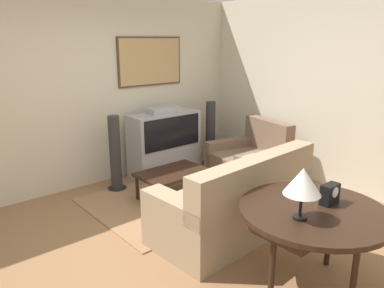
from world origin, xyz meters
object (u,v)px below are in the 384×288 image
object	(u,v)px
tv	(164,143)
speaker_tower_right	(210,134)
armchair	(250,160)
console_table	(313,216)
couch	(235,205)
coffee_table	(173,174)
table_lamp	(303,182)
mantel_clock	(330,194)
speaker_tower_left	(115,155)

from	to	relation	value
tv	speaker_tower_right	xyz separation A→B (m)	(0.91, -0.08, 0.00)
armchair	console_table	distance (m)	2.73
couch	coffee_table	xyz separation A→B (m)	(0.05, 1.18, 0.01)
coffee_table	table_lamp	xyz separation A→B (m)	(-0.50, -2.27, 0.70)
table_lamp	mantel_clock	xyz separation A→B (m)	(0.42, -0.00, -0.22)
tv	console_table	distance (m)	3.19
armchair	coffee_table	distance (m)	1.42
armchair	mantel_clock	size ratio (longest dim) A/B	6.48
coffee_table	speaker_tower_left	world-z (taller)	speaker_tower_left
tv	speaker_tower_left	world-z (taller)	tv
tv	speaker_tower_left	bearing A→B (deg)	-174.97
console_table	table_lamp	size ratio (longest dim) A/B	2.94
table_lamp	mantel_clock	bearing A→B (deg)	-0.11
coffee_table	table_lamp	world-z (taller)	table_lamp
couch	table_lamp	size ratio (longest dim) A/B	4.47
console_table	speaker_tower_right	size ratio (longest dim) A/B	1.14
couch	tv	bearing A→B (deg)	-107.86
armchair	speaker_tower_right	bearing A→B (deg)	-168.06
mantel_clock	speaker_tower_right	world-z (taller)	speaker_tower_right
mantel_clock	couch	bearing A→B (deg)	88.82
mantel_clock	coffee_table	bearing A→B (deg)	88.16
table_lamp	speaker_tower_right	distance (m)	3.63
armchair	coffee_table	world-z (taller)	armchair
console_table	speaker_tower_left	bearing A→B (deg)	93.15
coffee_table	speaker_tower_right	bearing A→B (deg)	28.88
tv	speaker_tower_right	size ratio (longest dim) A/B	1.05
armchair	couch	bearing A→B (deg)	-42.56
armchair	coffee_table	xyz separation A→B (m)	(-1.41, 0.12, 0.07)
couch	armchair	distance (m)	1.81
table_lamp	mantel_clock	size ratio (longest dim) A/B	2.35
armchair	speaker_tower_right	distance (m)	0.93
table_lamp	speaker_tower_left	distance (m)	3.09
tv	armchair	distance (m)	1.36
tv	coffee_table	xyz separation A→B (m)	(-0.49, -0.85, -0.17)
tv	console_table	bearing A→B (deg)	-103.54
console_table	coffee_table	bearing A→B (deg)	83.50
mantel_clock	table_lamp	bearing A→B (deg)	179.89
tv	armchair	size ratio (longest dim) A/B	0.99
mantel_clock	speaker_tower_left	world-z (taller)	speaker_tower_left
tv	speaker_tower_right	world-z (taller)	tv
tv	mantel_clock	bearing A→B (deg)	-100.22
armchair	speaker_tower_right	world-z (taller)	speaker_tower_right
armchair	table_lamp	world-z (taller)	table_lamp
speaker_tower_left	console_table	bearing A→B (deg)	-86.85
couch	speaker_tower_right	xyz separation A→B (m)	(1.45, 1.96, 0.18)
speaker_tower_right	mantel_clock	bearing A→B (deg)	-115.86
armchair	console_table	xyz separation A→B (m)	(-1.67, -2.12, 0.40)
console_table	armchair	bearing A→B (deg)	51.87
mantel_clock	armchair	bearing A→B (deg)	55.38
couch	mantel_clock	xyz separation A→B (m)	(-0.02, -1.09, 0.49)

